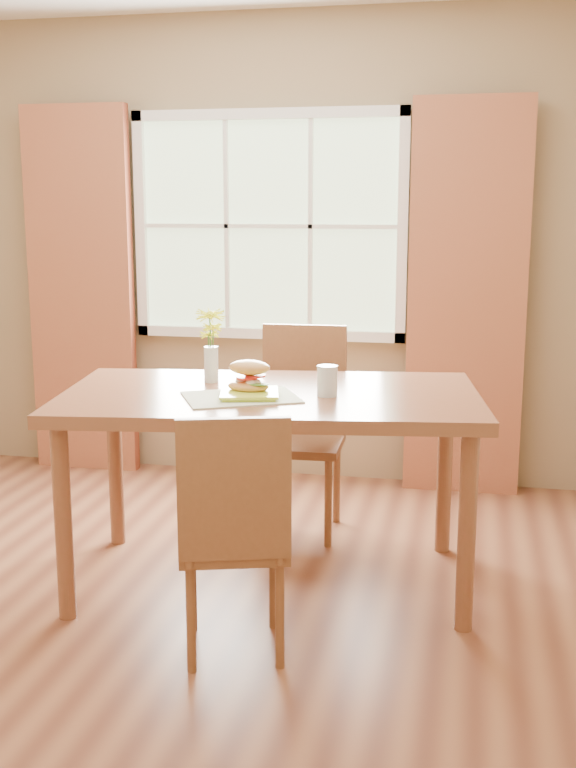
{
  "coord_description": "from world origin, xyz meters",
  "views": [
    {
      "loc": [
        1.19,
        -3.3,
        1.64
      ],
      "look_at": [
        0.45,
        0.26,
        0.9
      ],
      "focal_mm": 42.0,
      "sensor_mm": 36.0,
      "label": 1
    }
  ],
  "objects_px": {
    "croissant_sandwich": "(249,376)",
    "flower_vase": "(211,338)",
    "water_glass": "(327,382)",
    "chair_far": "(301,419)",
    "chair_near": "(234,526)",
    "dining_table": "(271,412)"
  },
  "relations": [
    {
      "from": "croissant_sandwich",
      "to": "chair_far",
      "type": "bearing_deg",
      "value": 92.71
    },
    {
      "from": "chair_far",
      "to": "croissant_sandwich",
      "type": "bearing_deg",
      "value": -96.5
    },
    {
      "from": "flower_vase",
      "to": "dining_table",
      "type": "bearing_deg",
      "value": -27.27
    },
    {
      "from": "chair_near",
      "to": "water_glass",
      "type": "distance_m",
      "value": 0.81
    },
    {
      "from": "flower_vase",
      "to": "chair_far",
      "type": "bearing_deg",
      "value": 61.26
    },
    {
      "from": "croissant_sandwich",
      "to": "flower_vase",
      "type": "xyz_separation_m",
      "value": [
        -0.24,
        0.26,
        0.11
      ]
    },
    {
      "from": "dining_table",
      "to": "flower_vase",
      "type": "distance_m",
      "value": 0.45
    },
    {
      "from": "water_glass",
      "to": "flower_vase",
      "type": "xyz_separation_m",
      "value": [
        -0.55,
        0.19,
        0.14
      ]
    },
    {
      "from": "dining_table",
      "to": "flower_vase",
      "type": "xyz_separation_m",
      "value": [
        -0.31,
        0.16,
        0.28
      ]
    },
    {
      "from": "flower_vase",
      "to": "water_glass",
      "type": "bearing_deg",
      "value": -18.73
    },
    {
      "from": "dining_table",
      "to": "croissant_sandwich",
      "type": "xyz_separation_m",
      "value": [
        -0.07,
        -0.1,
        0.17
      ]
    },
    {
      "from": "water_glass",
      "to": "flower_vase",
      "type": "distance_m",
      "value": 0.6
    },
    {
      "from": "water_glass",
      "to": "chair_far",
      "type": "bearing_deg",
      "value": 108.7
    },
    {
      "from": "chair_near",
      "to": "croissant_sandwich",
      "type": "bearing_deg",
      "value": 81.76
    },
    {
      "from": "chair_near",
      "to": "water_glass",
      "type": "bearing_deg",
      "value": 54.58
    },
    {
      "from": "dining_table",
      "to": "chair_near",
      "type": "height_order",
      "value": "chair_near"
    },
    {
      "from": "croissant_sandwich",
      "to": "flower_vase",
      "type": "height_order",
      "value": "flower_vase"
    },
    {
      "from": "chair_far",
      "to": "water_glass",
      "type": "height_order",
      "value": "chair_far"
    },
    {
      "from": "chair_near",
      "to": "flower_vase",
      "type": "height_order",
      "value": "flower_vase"
    },
    {
      "from": "chair_far",
      "to": "flower_vase",
      "type": "bearing_deg",
      "value": -120.66
    },
    {
      "from": "chair_near",
      "to": "dining_table",
      "type": "bearing_deg",
      "value": 75.04
    },
    {
      "from": "dining_table",
      "to": "water_glass",
      "type": "relative_size",
      "value": 14.69
    }
  ]
}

